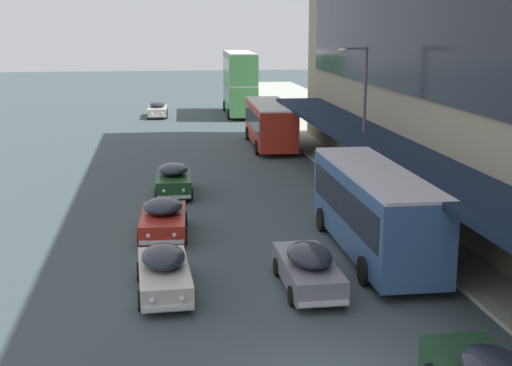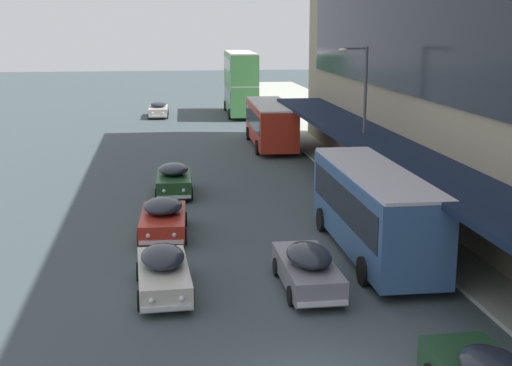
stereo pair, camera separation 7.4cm
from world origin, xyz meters
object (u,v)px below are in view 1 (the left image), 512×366
object	(u,v)px
transit_bus_kerbside_front	(240,81)
sedan_lead_near	(163,218)
sedan_second_mid	(308,267)
street_lamp	(361,111)
sedan_trailing_mid	(174,180)
transit_bus_kerbside_far	(374,206)
fire_hydrant	(429,241)
sedan_lead_mid	(164,271)
sedan_oncoming_front	(158,109)
transit_bus_kerbside_rear	(270,122)

from	to	relation	value
transit_bus_kerbside_front	sedan_lead_near	xyz separation A→B (m)	(-7.81, -39.50, -2.50)
sedan_second_mid	street_lamp	size ratio (longest dim) A/B	0.63
sedan_trailing_mid	street_lamp	xyz separation A→B (m)	(9.36, -1.98, 3.67)
sedan_lead_near	sedan_trailing_mid	bearing A→B (deg)	85.19
transit_bus_kerbside_far	fire_hydrant	world-z (taller)	transit_bus_kerbside_far
sedan_trailing_mid	sedan_lead_mid	world-z (taller)	sedan_trailing_mid
sedan_oncoming_front	transit_bus_kerbside_rear	bearing A→B (deg)	-66.20
sedan_lead_mid	sedan_trailing_mid	bearing A→B (deg)	87.25
sedan_second_mid	sedan_lead_mid	bearing A→B (deg)	175.80
transit_bus_kerbside_far	sedan_lead_mid	xyz separation A→B (m)	(-7.99, -2.87, -1.18)
fire_hydrant	sedan_second_mid	bearing A→B (deg)	-150.50
sedan_second_mid	transit_bus_kerbside_front	bearing A→B (deg)	86.20
sedan_second_mid	sedan_lead_near	distance (m)	8.40
fire_hydrant	sedan_lead_near	bearing A→B (deg)	159.16
sedan_oncoming_front	transit_bus_kerbside_far	bearing A→B (deg)	-79.35
transit_bus_kerbside_far	sedan_lead_near	xyz separation A→B (m)	(-7.93, 3.72, -1.17)
transit_bus_kerbside_rear	sedan_oncoming_front	distance (m)	19.76
sedan_oncoming_front	street_lamp	xyz separation A→B (m)	(10.08, -33.75, 3.73)
sedan_lead_mid	sedan_lead_near	bearing A→B (deg)	89.53
transit_bus_kerbside_far	sedan_trailing_mid	distance (m)	13.27
sedan_oncoming_front	sedan_lead_mid	xyz separation A→B (m)	(0.05, -45.65, 0.01)
transit_bus_kerbside_far	fire_hydrant	size ratio (longest dim) A/B	14.43
street_lamp	sedan_lead_mid	bearing A→B (deg)	-130.11
transit_bus_kerbside_rear	transit_bus_kerbside_far	xyz separation A→B (m)	(0.08, -24.73, 0.10)
sedan_lead_near	fire_hydrant	xyz separation A→B (m)	(10.16, -3.87, -0.26)
sedan_lead_mid	fire_hydrant	distance (m)	10.58
sedan_second_mid	fire_hydrant	size ratio (longest dim) A/B	6.69
transit_bus_kerbside_far	sedan_lead_near	world-z (taller)	transit_bus_kerbside_far
transit_bus_kerbside_rear	sedan_lead_mid	size ratio (longest dim) A/B	2.15
transit_bus_kerbside_far	fire_hydrant	distance (m)	2.65
sedan_oncoming_front	sedan_second_mid	bearing A→B (deg)	-84.00
sedan_second_mid	sedan_oncoming_front	size ratio (longest dim) A/B	0.97
transit_bus_kerbside_front	transit_bus_kerbside_rear	xyz separation A→B (m)	(0.04, -18.50, -1.44)
sedan_lead_mid	transit_bus_kerbside_far	bearing A→B (deg)	19.78
transit_bus_kerbside_front	street_lamp	xyz separation A→B (m)	(2.16, -34.19, 1.20)
transit_bus_kerbside_far	street_lamp	xyz separation A→B (m)	(2.04, 9.03, 2.54)
transit_bus_kerbside_front	transit_bus_kerbside_far	size ratio (longest dim) A/B	1.03
sedan_trailing_mid	fire_hydrant	world-z (taller)	sedan_trailing_mid
sedan_oncoming_front	fire_hydrant	distance (m)	44.13
transit_bus_kerbside_far	sedan_second_mid	size ratio (longest dim) A/B	2.16
transit_bus_kerbside_far	transit_bus_kerbside_rear	bearing A→B (deg)	90.19
street_lamp	sedan_oncoming_front	bearing A→B (deg)	106.63
sedan_second_mid	street_lamp	world-z (taller)	street_lamp
sedan_lead_near	street_lamp	bearing A→B (deg)	28.03
transit_bus_kerbside_rear	transit_bus_kerbside_far	distance (m)	24.73
sedan_lead_near	transit_bus_kerbside_far	bearing A→B (deg)	-25.12
transit_bus_kerbside_front	sedan_trailing_mid	bearing A→B (deg)	-102.60
sedan_lead_mid	street_lamp	bearing A→B (deg)	49.89
transit_bus_kerbside_front	sedan_second_mid	size ratio (longest dim) A/B	2.22
sedan_oncoming_front	fire_hydrant	size ratio (longest dim) A/B	6.89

